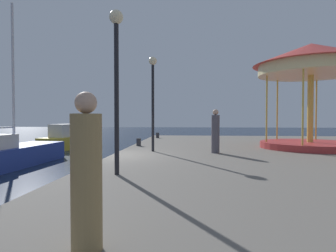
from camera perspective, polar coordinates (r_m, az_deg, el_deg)
The scene contains 11 objects.
ground_plane at distance 11.63m, azimuth -11.34°, elevation -9.64°, with size 120.00×120.00×0.00m, color #162338.
quay_dock at distance 12.06m, azimuth 27.67°, elevation -7.47°, with size 15.67×25.75×0.80m, color slate.
sailboat_blue at distance 14.53m, azimuth -30.89°, elevation -5.10°, with size 2.28×7.36×7.66m.
motorboat_yellow at distance 22.41m, azimuth -19.38°, elevation -2.57°, with size 2.73×5.59×1.83m.
carousel at distance 15.47m, azimuth 26.99°, elevation 10.00°, with size 5.44×5.44×5.07m.
lamp_post_mid_promenade at distance 7.49m, azimuth -10.42°, elevation 12.60°, with size 0.36×0.36×4.22m.
lamp_post_far_end at distance 12.44m, azimuth -3.09°, elevation 7.99°, with size 0.36×0.36×4.15m.
bollard_south at distance 14.93m, azimuth -5.96°, elevation -3.27°, with size 0.24×0.24×0.40m, color #2D2D33.
bollard_north at distance 20.84m, azimuth -2.13°, elevation -1.89°, with size 0.24×0.24×0.40m, color #2D2D33.
person_mid_promenade at distance 3.25m, azimuth -16.20°, elevation -9.81°, with size 0.34×0.34×1.74m.
person_near_carousel at distance 11.96m, azimuth 9.60°, elevation -1.31°, with size 0.34×0.34×1.83m.
Camera 1 is at (3.17, -10.96, 2.25)m, focal length 30.07 mm.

